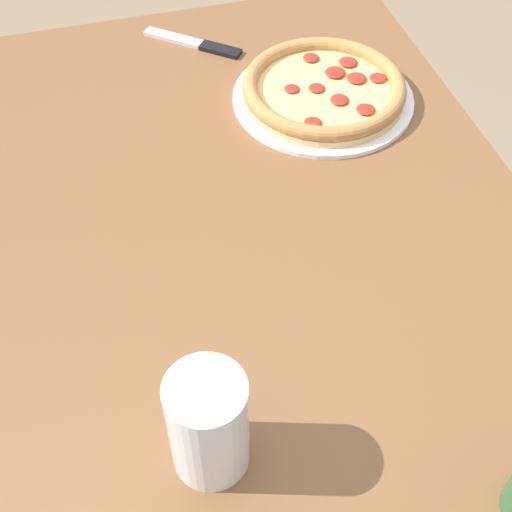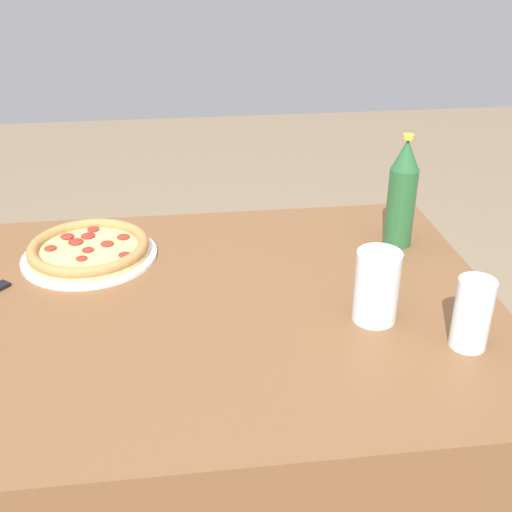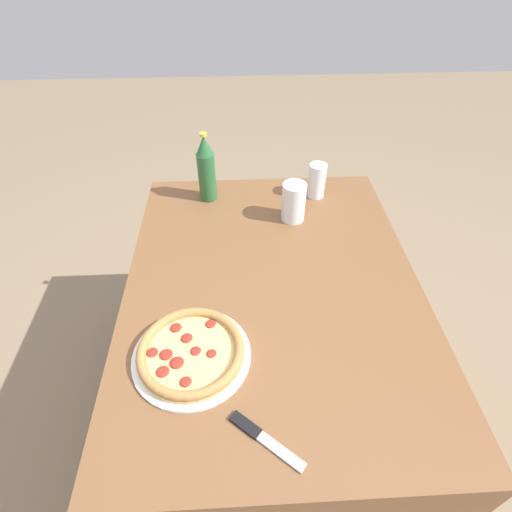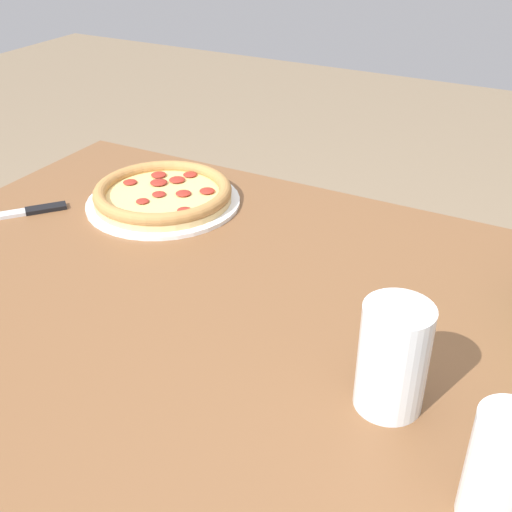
# 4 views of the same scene
# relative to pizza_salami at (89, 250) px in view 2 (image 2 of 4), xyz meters

# --- Properties ---
(table) EXTENTS (1.16, 0.87, 0.73)m
(table) POSITION_rel_pizza_salami_xyz_m (0.24, -0.22, -0.38)
(table) COLOR brown
(table) RESTS_ON ground_plane
(pizza_salami) EXTENTS (0.30, 0.30, 0.04)m
(pizza_salami) POSITION_rel_pizza_salami_xyz_m (0.00, 0.00, 0.00)
(pizza_salami) COLOR white
(pizza_salami) RESTS_ON table
(glass_cola) EXTENTS (0.08, 0.08, 0.14)m
(glass_cola) POSITION_rel_pizza_salami_xyz_m (0.56, -0.32, 0.04)
(glass_cola) COLOR white
(glass_cola) RESTS_ON table
(glass_water) EXTENTS (0.06, 0.06, 0.13)m
(glass_water) POSITION_rel_pizza_salami_xyz_m (0.69, -0.42, 0.04)
(glass_water) COLOR white
(glass_water) RESTS_ON table
(beer_bottle) EXTENTS (0.06, 0.06, 0.26)m
(beer_bottle) POSITION_rel_pizza_salami_xyz_m (0.70, -0.02, 0.10)
(beer_bottle) COLOR #286033
(beer_bottle) RESTS_ON table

